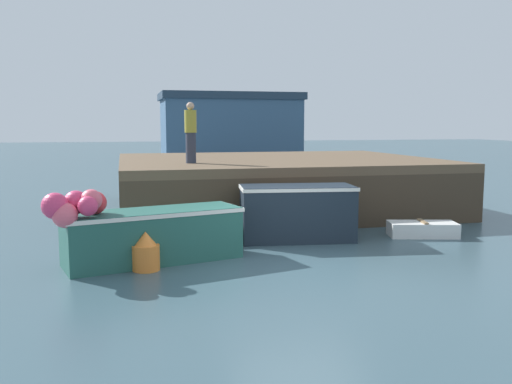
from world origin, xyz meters
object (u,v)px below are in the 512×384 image
(fishing_boat_near_right, at_px, (297,211))
(mooring_buoy_foreground, at_px, (146,253))
(fishing_boat_near_left, at_px, (146,232))
(dockworker, at_px, (191,133))
(rowboat, at_px, (422,229))

(fishing_boat_near_right, height_order, mooring_buoy_foreground, fishing_boat_near_right)
(fishing_boat_near_left, relative_size, mooring_buoy_foreground, 5.15)
(dockworker, bearing_deg, fishing_boat_near_left, -107.44)
(fishing_boat_near_left, distance_m, fishing_boat_near_right, 3.83)
(mooring_buoy_foreground, bearing_deg, rowboat, 13.59)
(dockworker, bearing_deg, mooring_buoy_foreground, -106.03)
(fishing_boat_near_left, relative_size, dockworker, 2.24)
(fishing_boat_near_right, relative_size, dockworker, 1.64)
(fishing_boat_near_right, bearing_deg, rowboat, -5.59)
(fishing_boat_near_left, height_order, dockworker, dockworker)
(mooring_buoy_foreground, bearing_deg, dockworker, 73.97)
(rowboat, relative_size, mooring_buoy_foreground, 2.37)
(fishing_boat_near_right, bearing_deg, mooring_buoy_foreground, -151.76)
(fishing_boat_near_left, distance_m, mooring_buoy_foreground, 0.65)
(fishing_boat_near_right, distance_m, dockworker, 4.33)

